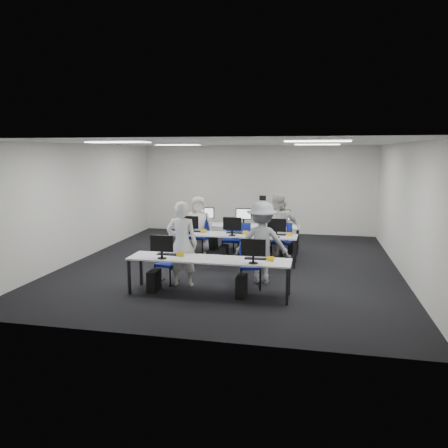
% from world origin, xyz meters
% --- Properties ---
extents(room, '(9.00, 9.02, 3.00)m').
position_xyz_m(room, '(0.00, 0.00, 1.50)').
color(room, black).
rests_on(room, ground).
extents(ceiling_panels, '(5.20, 4.60, 0.02)m').
position_xyz_m(ceiling_panels, '(0.00, 0.00, 2.98)').
color(ceiling_panels, white).
rests_on(ceiling_panels, room).
extents(desk_front, '(3.20, 0.70, 0.73)m').
position_xyz_m(desk_front, '(0.00, -2.40, 0.68)').
color(desk_front, silver).
rests_on(desk_front, ground).
extents(desk_mid, '(3.20, 0.70, 0.73)m').
position_xyz_m(desk_mid, '(0.00, 0.20, 0.68)').
color(desk_mid, silver).
rests_on(desk_mid, ground).
extents(desk_back, '(3.20, 0.70, 0.73)m').
position_xyz_m(desk_back, '(0.00, 1.60, 0.68)').
color(desk_back, silver).
rests_on(desk_back, ground).
extents(equipment_front, '(2.51, 0.41, 1.19)m').
position_xyz_m(equipment_front, '(-0.19, -2.42, 0.36)').
color(equipment_front, '#0C34A1').
rests_on(equipment_front, desk_front).
extents(equipment_mid, '(2.91, 0.41, 1.19)m').
position_xyz_m(equipment_mid, '(-0.19, 0.18, 0.36)').
color(equipment_mid, white).
rests_on(equipment_mid, desk_mid).
extents(equipment_back, '(2.91, 0.41, 1.19)m').
position_xyz_m(equipment_back, '(0.19, 1.62, 0.36)').
color(equipment_back, white).
rests_on(equipment_back, desk_back).
extents(chair_0, '(0.46, 0.49, 0.82)m').
position_xyz_m(chair_0, '(-1.06, -1.84, 0.26)').
color(chair_0, navy).
rests_on(chair_0, ground).
extents(chair_1, '(0.52, 0.55, 0.88)m').
position_xyz_m(chair_1, '(0.72, -1.77, 0.28)').
color(chair_1, navy).
rests_on(chair_1, ground).
extents(chair_2, '(0.56, 0.59, 0.93)m').
position_xyz_m(chair_2, '(-1.07, 0.87, 0.29)').
color(chair_2, navy).
rests_on(chair_2, ground).
extents(chair_3, '(0.47, 0.51, 0.94)m').
position_xyz_m(chair_3, '(-0.12, 0.65, 0.30)').
color(chair_3, navy).
rests_on(chair_3, ground).
extents(chair_4, '(0.53, 0.57, 0.96)m').
position_xyz_m(chair_4, '(1.19, 0.64, 0.30)').
color(chair_4, navy).
rests_on(chair_4, ground).
extents(chair_5, '(0.60, 0.63, 0.96)m').
position_xyz_m(chair_5, '(-1.26, 1.03, 0.30)').
color(chair_5, navy).
rests_on(chair_5, ground).
extents(chair_6, '(0.56, 0.59, 0.93)m').
position_xyz_m(chair_6, '(0.09, 0.96, 0.29)').
color(chair_6, navy).
rests_on(chair_6, ground).
extents(chair_7, '(0.56, 0.58, 0.92)m').
position_xyz_m(chair_7, '(1.13, 1.01, 0.29)').
color(chair_7, navy).
rests_on(chair_7, ground).
extents(handbag, '(0.45, 0.35, 0.33)m').
position_xyz_m(handbag, '(-1.45, 0.30, 0.89)').
color(handbag, tan).
rests_on(handbag, desk_mid).
extents(student_0, '(0.68, 0.48, 1.79)m').
position_xyz_m(student_0, '(-0.70, -1.93, 0.90)').
color(student_0, silver).
rests_on(student_0, ground).
extents(student_1, '(0.92, 0.76, 1.72)m').
position_xyz_m(student_1, '(1.02, 0.84, 0.86)').
color(student_1, silver).
rests_on(student_1, ground).
extents(student_2, '(0.90, 0.73, 1.60)m').
position_xyz_m(student_2, '(-1.12, 0.92, 0.80)').
color(student_2, silver).
rests_on(student_2, ground).
extents(student_3, '(0.93, 0.41, 1.57)m').
position_xyz_m(student_3, '(1.14, 1.15, 0.79)').
color(student_3, silver).
rests_on(student_3, ground).
extents(photographer, '(1.20, 0.76, 1.76)m').
position_xyz_m(photographer, '(0.92, -1.39, 0.88)').
color(photographer, gray).
rests_on(photographer, ground).
extents(dslr_camera, '(0.16, 0.19, 0.10)m').
position_xyz_m(dslr_camera, '(0.90, -1.21, 1.82)').
color(dslr_camera, black).
rests_on(dslr_camera, photographer).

